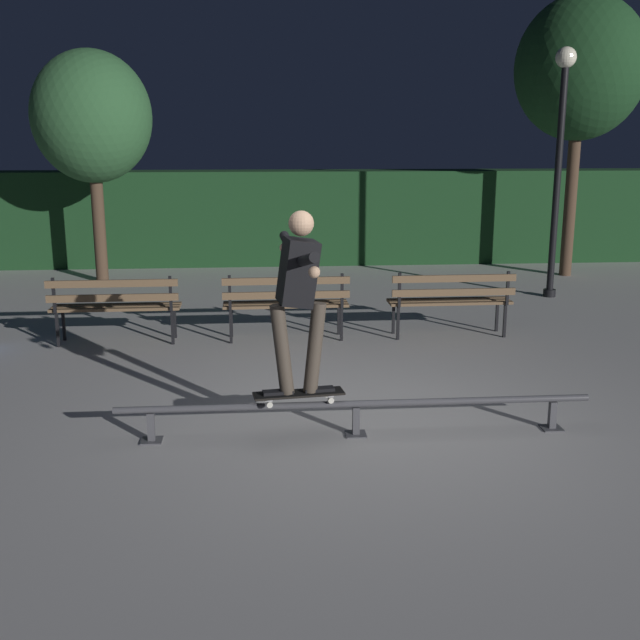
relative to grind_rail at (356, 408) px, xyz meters
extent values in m
plane|color=#ADAAA8|center=(0.00, 0.29, -0.25)|extent=(90.00, 90.00, 0.00)
cube|color=#193D1E|center=(0.00, 9.67, 0.70)|extent=(24.00, 1.20, 1.89)
cylinder|color=#47474C|center=(0.00, 0.00, 0.04)|extent=(4.15, 0.06, 0.06)
cube|color=#47474C|center=(-1.76, 0.00, -0.12)|extent=(0.06, 0.06, 0.26)
cube|color=#47474C|center=(-1.76, 0.00, -0.24)|extent=(0.18, 0.18, 0.01)
cube|color=#47474C|center=(0.00, 0.00, -0.12)|extent=(0.06, 0.06, 0.26)
cube|color=#47474C|center=(0.00, 0.00, -0.24)|extent=(0.18, 0.18, 0.01)
cube|color=#47474C|center=(1.76, 0.00, -0.12)|extent=(0.06, 0.06, 0.26)
cube|color=#47474C|center=(1.76, 0.00, -0.24)|extent=(0.18, 0.18, 0.01)
cube|color=black|center=(-0.50, 0.00, 0.15)|extent=(0.80, 0.30, 0.02)
cube|color=black|center=(-0.50, 0.00, 0.16)|extent=(0.78, 0.29, 0.00)
cube|color=#9E9EA3|center=(-0.24, 0.03, 0.13)|extent=(0.07, 0.18, 0.02)
cube|color=#9E9EA3|center=(-0.76, -0.03, 0.13)|extent=(0.07, 0.18, 0.02)
cylinder|color=beige|center=(-0.22, -0.04, 0.10)|extent=(0.06, 0.04, 0.05)
cylinder|color=beige|center=(-0.25, 0.11, 0.10)|extent=(0.06, 0.04, 0.05)
cylinder|color=beige|center=(-0.75, -0.11, 0.10)|extent=(0.06, 0.04, 0.05)
cylinder|color=beige|center=(-0.77, 0.04, 0.10)|extent=(0.06, 0.04, 0.05)
cube|color=black|center=(-0.32, 0.02, 0.17)|extent=(0.27, 0.13, 0.03)
cube|color=black|center=(-0.68, -0.02, 0.17)|extent=(0.27, 0.13, 0.03)
cylinder|color=#473D33|center=(-0.36, 0.02, 0.55)|extent=(0.22, 0.15, 0.79)
cylinder|color=#473D33|center=(-0.64, -0.02, 0.55)|extent=(0.22, 0.15, 0.79)
cube|color=black|center=(-0.50, 0.00, 1.21)|extent=(0.38, 0.40, 0.57)
cylinder|color=black|center=(-0.45, -0.38, 1.37)|extent=(0.16, 0.61, 0.21)
cylinder|color=black|center=(-0.55, 0.38, 1.37)|extent=(0.16, 0.61, 0.21)
sphere|color=tan|center=(-0.41, -0.65, 1.32)|extent=(0.09, 0.09, 0.09)
sphere|color=tan|center=(-0.58, 0.65, 1.32)|extent=(0.09, 0.09, 0.09)
sphere|color=tan|center=(-0.47, 0.00, 1.61)|extent=(0.21, 0.21, 0.21)
cube|color=black|center=(-1.92, 3.51, -0.03)|extent=(0.04, 0.04, 0.44)
cube|color=black|center=(-1.91, 3.19, -0.03)|extent=(0.04, 0.04, 0.44)
cube|color=black|center=(-1.91, 3.15, 0.41)|extent=(0.04, 0.04, 0.44)
cube|color=black|center=(-3.32, 3.50, -0.03)|extent=(0.04, 0.04, 0.44)
cube|color=black|center=(-3.32, 3.18, -0.03)|extent=(0.04, 0.04, 0.44)
cube|color=black|center=(-3.32, 3.14, 0.41)|extent=(0.04, 0.04, 0.44)
cube|color=brown|center=(-2.62, 3.49, 0.21)|extent=(1.60, 0.10, 0.04)
cube|color=brown|center=(-2.62, 3.35, 0.21)|extent=(1.60, 0.10, 0.04)
cube|color=brown|center=(-2.62, 3.21, 0.21)|extent=(1.60, 0.10, 0.04)
cube|color=brown|center=(-2.62, 3.14, 0.37)|extent=(1.60, 0.05, 0.09)
cube|color=brown|center=(-2.62, 3.14, 0.55)|extent=(1.60, 0.05, 0.09)
cube|color=black|center=(0.22, 3.51, -0.03)|extent=(0.04, 0.04, 0.44)
cube|color=black|center=(0.22, 3.19, -0.03)|extent=(0.04, 0.04, 0.44)
cube|color=black|center=(0.22, 3.15, 0.41)|extent=(0.04, 0.04, 0.44)
cube|color=black|center=(-1.19, 3.50, -0.03)|extent=(0.04, 0.04, 0.44)
cube|color=black|center=(-1.18, 3.18, -0.03)|extent=(0.04, 0.04, 0.44)
cube|color=black|center=(-1.18, 3.14, 0.41)|extent=(0.04, 0.04, 0.44)
cube|color=brown|center=(-0.48, 3.49, 0.21)|extent=(1.60, 0.10, 0.04)
cube|color=brown|center=(-0.48, 3.35, 0.21)|extent=(1.60, 0.10, 0.04)
cube|color=brown|center=(-0.48, 3.21, 0.21)|extent=(1.60, 0.10, 0.04)
cube|color=brown|center=(-0.48, 3.14, 0.37)|extent=(1.60, 0.05, 0.09)
cube|color=brown|center=(-0.48, 3.14, 0.55)|extent=(1.60, 0.05, 0.09)
cube|color=black|center=(2.36, 3.51, -0.03)|extent=(0.04, 0.04, 0.44)
cube|color=black|center=(2.36, 3.19, -0.03)|extent=(0.04, 0.04, 0.44)
cube|color=black|center=(2.36, 3.15, 0.41)|extent=(0.04, 0.04, 0.44)
cube|color=black|center=(0.95, 3.50, -0.03)|extent=(0.04, 0.04, 0.44)
cube|color=black|center=(0.95, 3.18, -0.03)|extent=(0.04, 0.04, 0.44)
cube|color=black|center=(0.95, 3.14, 0.41)|extent=(0.04, 0.04, 0.44)
cube|color=brown|center=(1.65, 3.49, 0.21)|extent=(1.60, 0.10, 0.04)
cube|color=brown|center=(1.66, 3.35, 0.21)|extent=(1.60, 0.10, 0.04)
cube|color=brown|center=(1.66, 3.21, 0.21)|extent=(1.60, 0.10, 0.04)
cube|color=brown|center=(1.66, 3.14, 0.37)|extent=(1.60, 0.05, 0.09)
cube|color=brown|center=(1.66, 3.14, 0.55)|extent=(1.60, 0.05, 0.09)
cylinder|color=#4C3828|center=(4.99, 7.65, 1.14)|extent=(0.22, 0.22, 2.78)
ellipsoid|color=#193D1E|center=(4.99, 7.65, 3.52)|extent=(2.32, 2.32, 2.55)
cylinder|color=#4C3828|center=(-3.65, 7.71, 0.77)|extent=(0.22, 0.22, 2.02)
ellipsoid|color=#2D5B33|center=(-3.65, 7.71, 2.65)|extent=(2.06, 2.06, 2.26)
cylinder|color=black|center=(3.94, 5.72, 1.55)|extent=(0.11, 0.11, 3.60)
sphere|color=#F2EACC|center=(3.94, 5.72, 3.49)|extent=(0.32, 0.32, 0.32)
cylinder|color=black|center=(3.94, 5.72, -0.19)|extent=(0.20, 0.20, 0.12)
camera|label=1|loc=(-0.83, -6.22, 2.28)|focal=42.81mm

